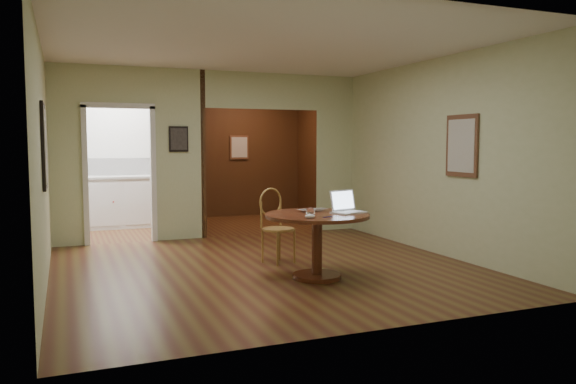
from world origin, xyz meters
name	(u,v)px	position (x,y,z in m)	size (l,w,h in m)	color
floor	(268,268)	(0.00, 0.00, 0.00)	(5.00, 5.00, 0.00)	#4A2115
room_shell	(180,158)	(-0.47, 3.10, 1.29)	(5.20, 7.50, 5.00)	white
dining_table	(317,231)	(0.34, -0.69, 0.55)	(1.18, 1.18, 0.74)	maroon
chair	(275,221)	(0.21, 0.31, 0.53)	(0.52, 0.52, 0.96)	olive
open_laptop	(346,207)	(0.70, -0.70, 0.80)	(0.41, 0.40, 0.25)	white
closed_laptop	(315,210)	(0.41, -0.50, 0.75)	(0.36, 0.23, 0.03)	#B8B9BD
mouse	(310,216)	(0.11, -1.02, 0.76)	(0.11, 0.06, 0.05)	white
wine_glass	(310,212)	(0.15, -0.94, 0.79)	(0.10, 0.10, 0.11)	white
pen	(327,217)	(0.32, -1.00, 0.74)	(0.01, 0.01, 0.13)	#0D105D
kitchen_cabinet	(121,202)	(-1.35, 4.20, 0.47)	(2.06, 0.60, 0.94)	white
grocery_bag	(164,167)	(-0.55, 4.20, 1.10)	(0.32, 0.27, 0.32)	beige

